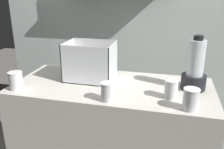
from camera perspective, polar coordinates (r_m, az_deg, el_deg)
name	(u,v)px	position (r m, az deg, el deg)	size (l,w,h in m)	color
counter	(112,139)	(1.93, 0.00, -14.94)	(1.40, 0.64, 0.90)	beige
back_wall_unit	(131,20)	(2.36, 4.51, 12.69)	(2.60, 0.24, 2.50)	silver
carrot_display_bin	(90,68)	(1.81, -5.20, 1.60)	(0.35, 0.26, 0.28)	white
blender_pitcher	(195,69)	(1.70, 18.85, 1.15)	(0.16, 0.16, 0.37)	black
juice_cup_pomegranate_far_left	(16,82)	(1.76, -21.62, -1.54)	(0.09, 0.09, 0.12)	white
juice_cup_mango_left	(107,93)	(1.47, -1.08, -4.35)	(0.08, 0.08, 0.12)	white
juice_cup_beet_middle	(171,90)	(1.55, 13.67, -3.63)	(0.08, 0.08, 0.12)	white
juice_cup_mango_right	(191,101)	(1.43, 17.98, -5.90)	(0.09, 0.09, 0.13)	white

